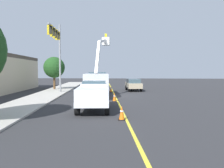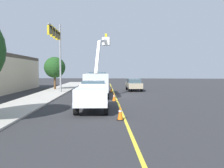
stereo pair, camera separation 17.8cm
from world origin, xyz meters
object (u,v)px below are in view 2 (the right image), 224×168
at_px(traffic_cone_mid_rear, 111,89).
at_px(traffic_signal_mast, 57,44).
at_px(utility_bucket_truck, 97,82).
at_px(passing_minivan, 134,84).
at_px(traffic_cone_mid_front, 114,97).
at_px(service_pickup_truck, 92,95).
at_px(traffic_cone_leading, 120,113).

bearing_deg(traffic_cone_mid_rear, traffic_signal_mast, 118.84).
height_order(utility_bucket_truck, passing_minivan, utility_bucket_truck).
relative_size(utility_bucket_truck, traffic_cone_mid_front, 10.48).
height_order(utility_bucket_truck, traffic_signal_mast, traffic_signal_mast).
bearing_deg(service_pickup_truck, utility_bucket_truck, 6.78).
xyz_separation_m(service_pickup_truck, traffic_signal_mast, (10.28, 6.08, 4.96)).
relative_size(utility_bucket_truck, passing_minivan, 1.69).
height_order(utility_bucket_truck, traffic_cone_mid_rear, utility_bucket_truck).
distance_m(utility_bucket_truck, traffic_cone_leading, 12.75).
bearing_deg(traffic_cone_mid_front, utility_bucket_truck, 27.31).
bearing_deg(passing_minivan, traffic_cone_mid_rear, 130.11).
distance_m(traffic_cone_leading, traffic_signal_mast, 16.68).
xyz_separation_m(traffic_cone_mid_rear, traffic_signal_mast, (-3.41, 6.20, 5.68)).
xyz_separation_m(traffic_cone_mid_front, traffic_cone_mid_rear, (8.92, 1.07, 0.01)).
bearing_deg(traffic_cone_mid_front, traffic_cone_mid_rear, 6.84).
relative_size(service_pickup_truck, traffic_signal_mast, 0.67).
relative_size(traffic_cone_leading, traffic_signal_mast, 0.10).
bearing_deg(traffic_cone_mid_front, passing_minivan, -9.54).
distance_m(traffic_cone_mid_rear, traffic_signal_mast, 9.07).
bearing_deg(traffic_cone_leading, service_pickup_truck, 35.13).
bearing_deg(traffic_signal_mast, traffic_cone_mid_front, -127.14).
bearing_deg(utility_bucket_truck, traffic_cone_leading, -165.15).
xyz_separation_m(service_pickup_truck, traffic_cone_mid_rear, (13.70, -0.12, -0.71)).
bearing_deg(traffic_cone_mid_front, traffic_cone_leading, -172.95).
distance_m(passing_minivan, traffic_cone_leading, 19.32).
bearing_deg(service_pickup_truck, traffic_cone_mid_rear, -0.50).
xyz_separation_m(passing_minivan, traffic_cone_mid_front, (-11.43, 1.92, -0.58)).
height_order(passing_minivan, traffic_signal_mast, traffic_signal_mast).
bearing_deg(traffic_cone_leading, traffic_cone_mid_rear, 6.94).
relative_size(traffic_cone_mid_front, traffic_signal_mast, 0.09).
distance_m(service_pickup_truck, traffic_cone_leading, 3.82).
bearing_deg(passing_minivan, traffic_cone_leading, 177.18).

